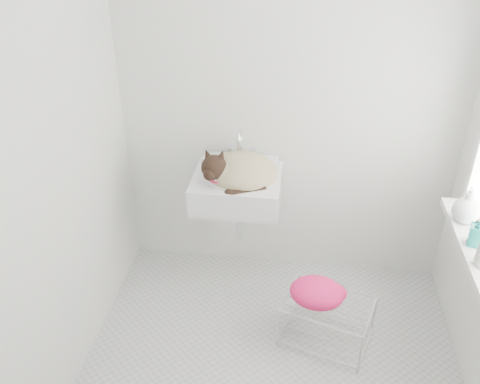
# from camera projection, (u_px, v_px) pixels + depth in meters

# --- Properties ---
(floor) EXTENTS (2.20, 2.00, 0.02)m
(floor) POSITION_uv_depth(u_px,v_px,m) (271.00, 367.00, 2.99)
(floor) COLOR beige
(floor) RESTS_ON ground
(back_wall) EXTENTS (2.20, 0.02, 2.50)m
(back_wall) POSITION_uv_depth(u_px,v_px,m) (289.00, 103.00, 3.20)
(back_wall) COLOR silver
(back_wall) RESTS_ON ground
(left_wall) EXTENTS (0.02, 2.00, 2.50)m
(left_wall) POSITION_uv_depth(u_px,v_px,m) (52.00, 168.00, 2.47)
(left_wall) COLOR silver
(left_wall) RESTS_ON ground
(windowsill) EXTENTS (0.16, 0.88, 0.04)m
(windowsill) POSITION_uv_depth(u_px,v_px,m) (474.00, 246.00, 2.63)
(windowsill) COLOR white
(windowsill) RESTS_ON right_wall
(sink) EXTENTS (0.56, 0.48, 0.22)m
(sink) POSITION_uv_depth(u_px,v_px,m) (237.00, 176.00, 3.22)
(sink) COLOR white
(sink) RESTS_ON back_wall
(faucet) EXTENTS (0.20, 0.14, 0.20)m
(faucet) POSITION_uv_depth(u_px,v_px,m) (241.00, 144.00, 3.30)
(faucet) COLOR silver
(faucet) RESTS_ON sink
(cat) EXTENTS (0.50, 0.43, 0.29)m
(cat) POSITION_uv_depth(u_px,v_px,m) (238.00, 172.00, 3.18)
(cat) COLOR #C6BA90
(cat) RESTS_ON sink
(wire_rack) EXTENTS (0.59, 0.49, 0.30)m
(wire_rack) POSITION_uv_depth(u_px,v_px,m) (326.00, 321.00, 3.10)
(wire_rack) COLOR silver
(wire_rack) RESTS_ON floor
(towel) EXTENTS (0.35, 0.27, 0.13)m
(towel) POSITION_uv_depth(u_px,v_px,m) (316.00, 297.00, 3.02)
(towel) COLOR red
(towel) RESTS_ON wire_rack
(bottle_b) EXTENTS (0.09, 0.09, 0.16)m
(bottle_b) POSITION_uv_depth(u_px,v_px,m) (474.00, 244.00, 2.61)
(bottle_b) COLOR #12716C
(bottle_b) RESTS_ON windowsill
(bottle_c) EXTENTS (0.18, 0.18, 0.19)m
(bottle_c) POSITION_uv_depth(u_px,v_px,m) (463.00, 221.00, 2.79)
(bottle_c) COLOR white
(bottle_c) RESTS_ON windowsill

